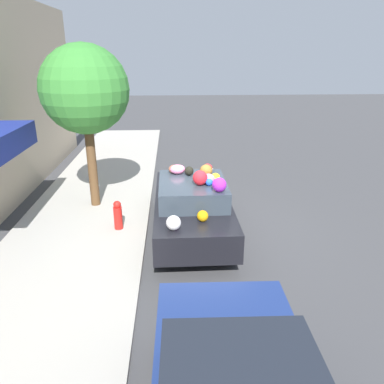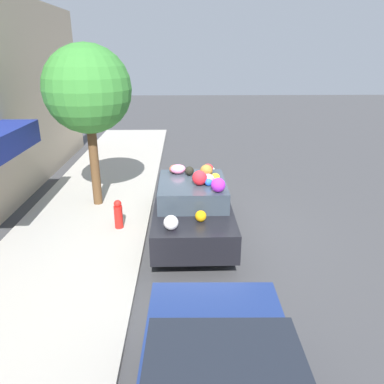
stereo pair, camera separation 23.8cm
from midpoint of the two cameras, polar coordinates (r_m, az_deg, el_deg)
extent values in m
plane|color=#424244|center=(8.97, -0.59, -6.31)|extent=(60.00, 60.00, 0.00)
cube|color=#B2ADA3|center=(9.24, -17.65, -6.09)|extent=(24.00, 3.20, 0.12)
cylinder|color=brown|center=(10.30, -15.63, 4.11)|extent=(0.24, 0.24, 2.30)
sphere|color=#388433|center=(9.95, -16.72, 14.75)|extent=(2.20, 2.20, 2.20)
cylinder|color=red|center=(9.01, -11.94, -3.87)|extent=(0.20, 0.20, 0.55)
sphere|color=red|center=(8.88, -12.10, -1.90)|extent=(0.18, 0.18, 0.18)
cube|color=black|center=(8.71, -0.78, -2.68)|extent=(3.98, 1.71, 0.60)
cube|color=#333D47|center=(8.37, -0.75, 0.19)|extent=(1.79, 1.49, 0.45)
cylinder|color=black|center=(9.96, -5.54, -1.56)|extent=(0.64, 0.18, 0.64)
cylinder|color=black|center=(10.01, 3.28, -1.36)|extent=(0.64, 0.18, 0.64)
cylinder|color=black|center=(7.74, -6.08, -8.44)|extent=(0.64, 0.18, 0.64)
cylinder|color=black|center=(7.81, 5.37, -8.11)|extent=(0.64, 0.18, 0.64)
sphere|color=purple|center=(7.64, 3.29, 1.11)|extent=(0.40, 0.40, 0.30)
sphere|color=#ECA10E|center=(7.37, 0.70, -3.67)|extent=(0.32, 0.32, 0.22)
ellipsoid|color=yellow|center=(8.25, 2.72, 2.21)|extent=(0.35, 0.30, 0.19)
ellipsoid|color=white|center=(9.94, 1.84, 3.03)|extent=(0.41, 0.40, 0.28)
ellipsoid|color=pink|center=(8.78, -3.00, 3.47)|extent=(0.32, 0.38, 0.22)
sphere|color=purple|center=(7.04, -3.65, -5.04)|extent=(0.26, 0.26, 0.20)
sphere|color=black|center=(9.50, -1.00, 1.81)|extent=(0.23, 0.23, 0.16)
sphere|color=red|center=(8.01, 0.40, 2.17)|extent=(0.39, 0.39, 0.32)
ellipsoid|color=red|center=(8.93, 1.61, 3.69)|extent=(0.31, 0.25, 0.19)
sphere|color=olive|center=(8.54, 1.36, 3.25)|extent=(0.41, 0.41, 0.29)
ellipsoid|color=#97543E|center=(8.84, -3.57, 3.51)|extent=(0.34, 0.34, 0.20)
ellipsoid|color=pink|center=(8.13, 1.66, 2.04)|extent=(0.33, 0.31, 0.21)
sphere|color=black|center=(10.10, 1.08, 3.09)|extent=(0.26, 0.26, 0.20)
sphere|color=blue|center=(8.00, 1.76, 1.53)|extent=(0.18, 0.18, 0.16)
sphere|color=white|center=(7.03, -3.81, -4.72)|extent=(0.40, 0.40, 0.28)
sphere|color=black|center=(8.66, -1.24, 3.22)|extent=(0.30, 0.30, 0.21)
cylinder|color=black|center=(5.39, -5.71, -24.06)|extent=(0.57, 0.19, 0.56)
cylinder|color=black|center=(5.52, 12.65, -23.25)|extent=(0.57, 0.19, 0.56)
camera|label=1|loc=(0.12, -90.80, -0.30)|focal=35.00mm
camera|label=2|loc=(0.12, 89.20, 0.30)|focal=35.00mm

